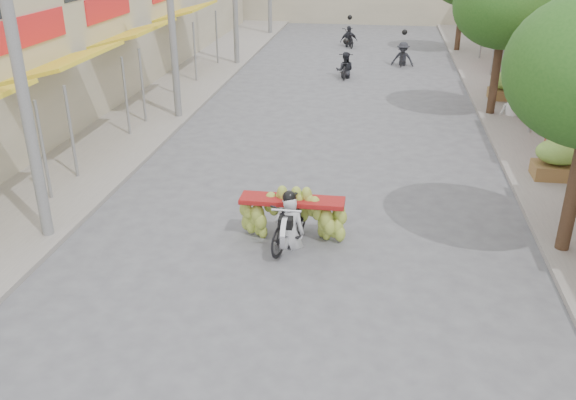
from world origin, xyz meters
The scene contains 14 objects.
ground centered at (0.00, 0.00, 0.00)m, with size 120.00×120.00×0.00m, color #58595E.
sidewalk_left centered at (-7.00, 15.00, 0.06)m, with size 4.00×60.00×0.12m, color gray.
sidewalk_right centered at (7.00, 15.00, 0.06)m, with size 4.00×60.00×0.12m, color gray.
shophouse_row_left centered at (-11.98, 13.98, 3.00)m, with size 9.77×40.00×6.00m.
utility_pole_near centered at (-5.40, 3.00, 4.03)m, with size 0.60×0.24×8.00m.
street_tree_mid centered at (5.40, 14.00, 3.78)m, with size 3.40×3.40×5.25m.
produce_crate_mid centered at (6.20, 8.00, 0.71)m, with size 1.20×0.88×1.16m.
produce_crate_far centered at (6.20, 16.00, 0.71)m, with size 1.20×0.88×1.16m.
banana_motorbike centered at (-0.20, 3.61, 0.72)m, with size 2.22×1.96×2.16m.
market_umbrella centered at (5.91, 8.45, 2.58)m, with size 2.74×2.74×1.97m.
pedestrian centered at (6.11, 13.83, 1.04)m, with size 0.92×0.55×1.85m.
bg_motorbike_a centered at (-0.09, 19.19, 0.74)m, with size 0.79×1.67×1.95m.
bg_motorbike_b centered at (2.47, 22.07, 0.88)m, with size 1.12×1.53×1.95m.
bg_motorbike_c centered at (-0.37, 26.68, 0.79)m, with size 1.08×1.77×1.95m.
Camera 1 is at (1.48, -7.76, 6.21)m, focal length 38.00 mm.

